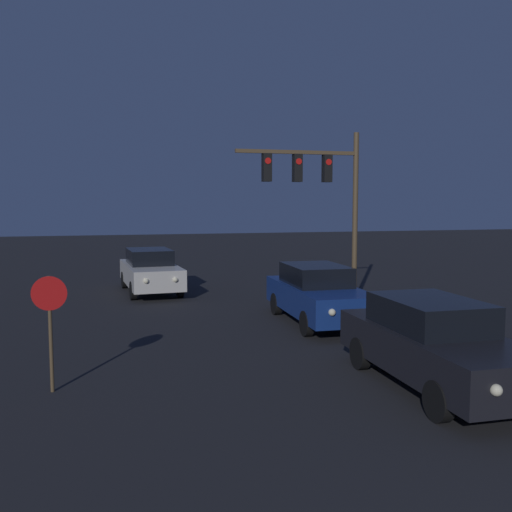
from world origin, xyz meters
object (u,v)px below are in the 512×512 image
at_px(car_near, 434,343).
at_px(stop_sign, 50,313).
at_px(car_far, 150,271).
at_px(traffic_signal_mast, 321,187).
at_px(car_mid, 318,294).

height_order(car_near, stop_sign, stop_sign).
height_order(car_far, traffic_signal_mast, traffic_signal_mast).
bearing_deg(car_far, stop_sign, 72.70).
bearing_deg(stop_sign, car_near, -13.03).
bearing_deg(car_mid, stop_sign, 34.01).
bearing_deg(traffic_signal_mast, stop_sign, -139.08).
height_order(car_near, car_mid, same).
bearing_deg(car_far, car_near, 104.39).
bearing_deg(traffic_signal_mast, car_far, 140.88).
bearing_deg(car_near, car_mid, -89.00).
bearing_deg(traffic_signal_mast, car_mid, -113.09).
bearing_deg(car_near, traffic_signal_mast, -96.25).
distance_m(car_mid, stop_sign, 8.20).
distance_m(car_mid, traffic_signal_mast, 4.16).
relative_size(car_near, car_mid, 1.00).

